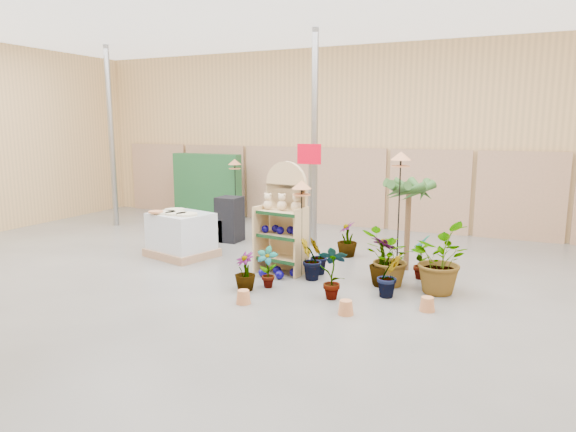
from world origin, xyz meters
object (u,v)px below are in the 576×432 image
(pallet_stack, at_px, (181,235))
(bird_table_front, at_px, (302,188))
(potted_plant_2, at_px, (390,258))
(display_shelf, at_px, (284,222))

(pallet_stack, xyz_separation_m, bird_table_front, (2.69, -0.27, 1.10))
(potted_plant_2, bearing_deg, display_shelf, 176.95)
(pallet_stack, height_order, potted_plant_2, potted_plant_2)
(display_shelf, height_order, potted_plant_2, display_shelf)
(display_shelf, xyz_separation_m, bird_table_front, (0.40, -0.16, 0.64))
(potted_plant_2, bearing_deg, pallet_stack, 177.15)
(display_shelf, xyz_separation_m, potted_plant_2, (1.91, -0.10, -0.43))
(pallet_stack, relative_size, potted_plant_2, 1.55)
(pallet_stack, height_order, bird_table_front, bird_table_front)
(pallet_stack, bearing_deg, potted_plant_2, 11.90)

